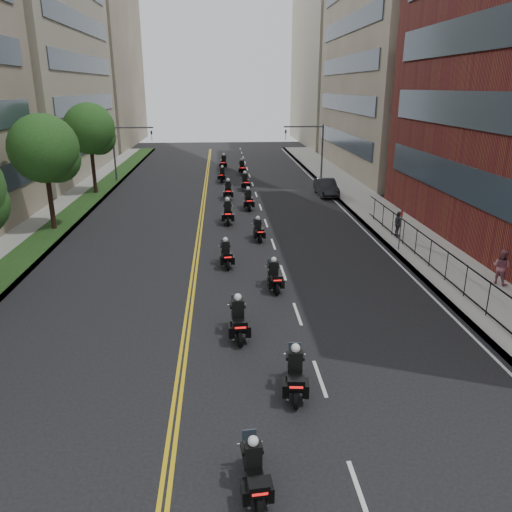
{
  "coord_description": "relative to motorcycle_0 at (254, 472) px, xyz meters",
  "views": [
    {
      "loc": [
        0.06,
        -9.23,
        9.22
      ],
      "look_at": [
        1.66,
        13.36,
        1.51
      ],
      "focal_mm": 35.0,
      "sensor_mm": 36.0,
      "label": 1
    }
  ],
  "objects": [
    {
      "name": "ground",
      "position": [
        -0.68,
        -0.22,
        -0.6
      ],
      "size": [
        160.0,
        160.0,
        0.0
      ],
      "primitive_type": "plane",
      "color": "black",
      "rests_on": "ground"
    },
    {
      "name": "sidewalk_right",
      "position": [
        11.32,
        24.78,
        -0.53
      ],
      "size": [
        4.0,
        90.0,
        0.15
      ],
      "primitive_type": "cube",
      "color": "gray",
      "rests_on": "ground"
    },
    {
      "name": "sidewalk_left",
      "position": [
        -12.68,
        24.78,
        -0.53
      ],
      "size": [
        4.0,
        90.0,
        0.15
      ],
      "primitive_type": "cube",
      "color": "gray",
      "rests_on": "ground"
    },
    {
      "name": "grass_strip",
      "position": [
        -11.88,
        24.78,
        -0.43
      ],
      "size": [
        2.0,
        90.0,
        0.04
      ],
      "primitive_type": "cube",
      "color": "#143613",
      "rests_on": "sidewalk_left"
    },
    {
      "name": "building_right_tan",
      "position": [
        20.8,
        47.78,
        14.4
      ],
      "size": [
        15.11,
        28.0,
        30.0
      ],
      "color": "#7A7159",
      "rests_on": "ground"
    },
    {
      "name": "building_right_far",
      "position": [
        20.82,
        77.78,
        12.4
      ],
      "size": [
        15.0,
        28.0,
        26.0
      ],
      "primitive_type": "cube",
      "color": "#A39D83",
      "rests_on": "ground"
    },
    {
      "name": "building_left_far",
      "position": [
        -22.68,
        77.78,
        12.4
      ],
      "size": [
        16.0,
        28.0,
        26.0
      ],
      "primitive_type": "cube",
      "color": "#7A7159",
      "rests_on": "ground"
    },
    {
      "name": "iron_fence",
      "position": [
        10.32,
        11.78,
        0.3
      ],
      "size": [
        0.05,
        28.0,
        1.5
      ],
      "color": "black",
      "rests_on": "sidewalk_right"
    },
    {
      "name": "street_trees",
      "position": [
        -11.73,
        18.38,
        4.53
      ],
      "size": [
        4.4,
        38.4,
        7.98
      ],
      "color": "black",
      "rests_on": "ground"
    },
    {
      "name": "traffic_signal_right",
      "position": [
        8.86,
        41.78,
        3.1
      ],
      "size": [
        4.09,
        0.2,
        5.6
      ],
      "color": "#3F3F44",
      "rests_on": "ground"
    },
    {
      "name": "traffic_signal_left",
      "position": [
        -10.22,
        41.78,
        3.1
      ],
      "size": [
        4.09,
        0.2,
        5.6
      ],
      "color": "#3F3F44",
      "rests_on": "ground"
    },
    {
      "name": "motorcycle_0",
      "position": [
        0.0,
        0.0,
        0.0
      ],
      "size": [
        0.56,
        2.07,
        1.53
      ],
      "rotation": [
        0.0,
        0.0,
        0.09
      ],
      "color": "black",
      "rests_on": "ground"
    },
    {
      "name": "motorcycle_1",
      "position": [
        1.56,
        3.98,
        0.07
      ],
      "size": [
        0.66,
        2.29,
        1.69
      ],
      "rotation": [
        0.0,
        0.0,
        -0.11
      ],
      "color": "black",
      "rests_on": "ground"
    },
    {
      "name": "motorcycle_2",
      "position": [
        -0.07,
        7.9,
        0.09
      ],
      "size": [
        0.57,
        2.38,
        1.75
      ],
      "rotation": [
        0.0,
        0.0,
        0.05
      ],
      "color": "black",
      "rests_on": "ground"
    },
    {
      "name": "motorcycle_3",
      "position": [
        1.8,
        12.58,
        0.03
      ],
      "size": [
        0.56,
        2.17,
        1.6
      ],
      "rotation": [
        0.0,
        0.0,
        0.07
      ],
      "color": "black",
      "rests_on": "ground"
    },
    {
      "name": "motorcycle_4",
      "position": [
        -0.44,
        16.0,
        0.03
      ],
      "size": [
        0.62,
        2.17,
        1.6
      ],
      "rotation": [
        0.0,
        0.0,
        0.11
      ],
      "color": "black",
      "rests_on": "ground"
    },
    {
      "name": "motorcycle_5",
      "position": [
        1.65,
        20.69,
        0.01
      ],
      "size": [
        0.58,
        2.09,
        1.54
      ],
      "rotation": [
        0.0,
        0.0,
        0.1
      ],
      "color": "black",
      "rests_on": "ground"
    },
    {
      "name": "motorcycle_6",
      "position": [
        -0.19,
        24.95,
        0.13
      ],
      "size": [
        0.58,
        2.52,
        1.86
      ],
      "rotation": [
        0.0,
        0.0,
        0.01
      ],
      "color": "black",
      "rests_on": "ground"
    },
    {
      "name": "motorcycle_7",
      "position": [
        1.49,
        29.09,
        0.11
      ],
      "size": [
        0.58,
        2.43,
        1.79
      ],
      "rotation": [
        0.0,
        0.0,
        0.04
      ],
      "color": "black",
      "rests_on": "ground"
    },
    {
      "name": "motorcycle_8",
      "position": [
        -0.02,
        32.95,
        0.11
      ],
      "size": [
        0.56,
        2.44,
        1.8
      ],
      "rotation": [
        0.0,
        0.0,
        -0.01
      ],
      "color": "black",
      "rests_on": "ground"
    },
    {
      "name": "motorcycle_9",
      "position": [
        1.64,
        36.88,
        0.11
      ],
      "size": [
        0.61,
        2.43,
        1.8
      ],
      "rotation": [
        0.0,
        0.0,
        0.06
      ],
      "color": "black",
      "rests_on": "ground"
    },
    {
      "name": "motorcycle_10",
      "position": [
        -0.47,
        41.47,
        0.05
      ],
      "size": [
        0.66,
        2.22,
        1.64
      ],
      "rotation": [
        0.0,
        0.0,
        -0.12
      ],
      "color": "black",
      "rests_on": "ground"
    },
    {
      "name": "motorcycle_11",
      "position": [
        1.72,
        45.7,
        0.1
      ],
      "size": [
        0.57,
        2.4,
        1.77
      ],
      "rotation": [
        0.0,
        0.0,
        0.04
      ],
      "color": "black",
      "rests_on": "ground"
    },
    {
      "name": "motorcycle_12",
      "position": [
        -0.23,
        49.44,
        0.14
      ],
      "size": [
        0.72,
        2.55,
        1.88
      ],
      "rotation": [
        0.0,
        0.0,
        -0.1
      ],
      "color": "black",
      "rests_on": "ground"
    },
    {
      "name": "parked_sedan",
      "position": [
        8.72,
        33.96,
        0.13
      ],
      "size": [
        1.57,
        4.43,
        1.46
      ],
      "primitive_type": "imported",
      "rotation": [
        0.0,
        0.0,
        0.01
      ],
      "color": "black",
      "rests_on": "ground"
    },
    {
      "name": "pedestrian_b",
      "position": [
        12.74,
        12.15,
        0.42
      ],
      "size": [
        1.01,
        1.07,
        1.74
      ],
      "primitive_type": "imported",
      "rotation": [
        0.0,
        0.0,
        2.15
      ],
      "color": "#884A56",
      "rests_on": "sidewalk_right"
    },
    {
      "name": "pedestrian_c",
      "position": [
        10.52,
        20.35,
        0.37
      ],
      "size": [
        0.44,
        0.98,
        1.64
      ],
      "primitive_type": "imported",
      "rotation": [
        0.0,
        0.0,
        1.61
      ],
      "color": "#38393F",
      "rests_on": "sidewalk_right"
    }
  ]
}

